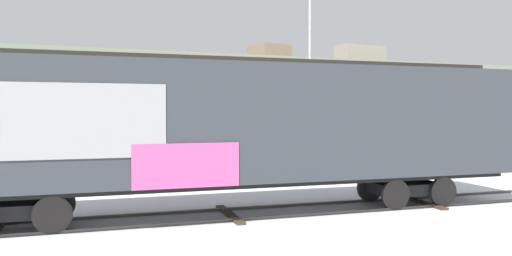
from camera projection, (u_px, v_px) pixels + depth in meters
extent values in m
plane|color=silver|center=(283.00, 211.00, 14.27)|extent=(260.00, 260.00, 0.00)
cube|color=#4C4742|center=(243.00, 219.00, 13.05)|extent=(59.91, 3.49, 0.08)
cube|color=#4C4742|center=(229.00, 209.00, 14.43)|extent=(59.91, 3.49, 0.08)
cube|color=#423323|center=(419.00, 202.00, 15.58)|extent=(0.38, 2.51, 0.07)
cube|color=#423323|center=(230.00, 214.00, 13.69)|extent=(0.38, 2.51, 0.07)
cube|color=#33383D|center=(235.00, 122.00, 13.66)|extent=(17.73, 3.80, 3.16)
cube|color=#2D2823|center=(235.00, 61.00, 13.60)|extent=(16.71, 1.34, 0.24)
cube|color=#999999|center=(81.00, 121.00, 11.08)|extent=(3.87, 0.25, 1.74)
cube|color=#CC4C8C|center=(187.00, 166.00, 11.84)|extent=(2.63, 0.18, 1.10)
cube|color=black|center=(236.00, 181.00, 13.71)|extent=(17.30, 2.52, 0.20)
cube|color=black|center=(18.00, 209.00, 12.04)|extent=(2.17, 1.38, 0.36)
cylinder|color=black|center=(52.00, 215.00, 11.61)|extent=(0.93, 0.17, 0.92)
cylinder|color=black|center=(58.00, 204.00, 12.99)|extent=(0.93, 0.17, 0.92)
cube|color=black|center=(405.00, 188.00, 15.41)|extent=(2.17, 1.38, 0.36)
cylinder|color=black|center=(395.00, 195.00, 14.47)|extent=(0.93, 0.17, 0.92)
cylinder|color=black|center=(370.00, 187.00, 15.84)|extent=(0.93, 0.17, 0.92)
cylinder|color=black|center=(443.00, 192.00, 14.98)|extent=(0.93, 0.17, 0.92)
cylinder|color=black|center=(414.00, 185.00, 16.35)|extent=(0.93, 0.17, 0.92)
cylinder|color=silver|center=(310.00, 72.00, 24.79)|extent=(0.12, 0.12, 9.90)
cube|color=slate|center=(115.00, 100.00, 69.35)|extent=(126.94, 42.83, 9.34)
cube|color=#8C725B|center=(269.00, 55.00, 63.68)|extent=(4.90, 5.39, 2.30)
cube|color=#9E9384|center=(360.00, 56.00, 68.63)|extent=(7.35, 3.99, 2.93)
cube|color=#B7BABF|center=(87.00, 171.00, 18.75)|extent=(4.43, 1.77, 0.62)
cube|color=#2D333D|center=(85.00, 155.00, 18.71)|extent=(2.24, 1.57, 0.69)
cylinder|color=black|center=(125.00, 175.00, 20.04)|extent=(0.64, 0.23, 0.64)
cylinder|color=black|center=(129.00, 180.00, 18.51)|extent=(0.64, 0.23, 0.64)
cylinder|color=black|center=(47.00, 178.00, 19.01)|extent=(0.64, 0.23, 0.64)
cylinder|color=black|center=(44.00, 184.00, 17.49)|extent=(0.64, 0.23, 0.64)
cube|color=black|center=(229.00, 164.00, 21.12)|extent=(4.15, 1.93, 0.70)
cube|color=#2D333D|center=(225.00, 147.00, 21.06)|extent=(1.83, 1.66, 0.73)
cylinder|color=black|center=(253.00, 168.00, 22.37)|extent=(0.65, 0.25, 0.64)
cylinder|color=black|center=(265.00, 173.00, 20.78)|extent=(0.65, 0.25, 0.64)
cylinder|color=black|center=(193.00, 171.00, 21.49)|extent=(0.65, 0.25, 0.64)
cylinder|color=black|center=(201.00, 175.00, 19.90)|extent=(0.65, 0.25, 0.64)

